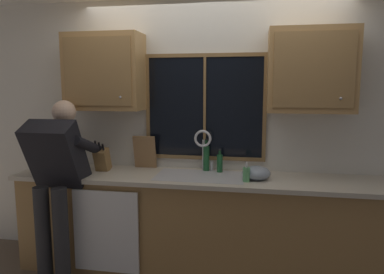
# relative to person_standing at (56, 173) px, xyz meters

# --- Properties ---
(back_wall) EXTENTS (5.90, 0.12, 2.55)m
(back_wall) POSITION_rel_person_standing_xyz_m (1.28, 0.70, 0.30)
(back_wall) COLOR silver
(back_wall) RESTS_ON floor
(window_glass) EXTENTS (1.10, 0.02, 0.95)m
(window_glass) POSITION_rel_person_standing_xyz_m (1.22, 0.63, 0.55)
(window_glass) COLOR black
(window_frame_top) EXTENTS (1.17, 0.02, 0.04)m
(window_frame_top) POSITION_rel_person_standing_xyz_m (1.22, 0.62, 1.04)
(window_frame_top) COLOR olive
(window_frame_bottom) EXTENTS (1.17, 0.02, 0.04)m
(window_frame_bottom) POSITION_rel_person_standing_xyz_m (1.22, 0.62, 0.06)
(window_frame_bottom) COLOR olive
(window_frame_left) EXTENTS (0.03, 0.02, 0.95)m
(window_frame_left) POSITION_rel_person_standing_xyz_m (0.65, 0.62, 0.55)
(window_frame_left) COLOR olive
(window_frame_right) EXTENTS (0.03, 0.02, 0.95)m
(window_frame_right) POSITION_rel_person_standing_xyz_m (1.78, 0.62, 0.55)
(window_frame_right) COLOR olive
(window_mullion_center) EXTENTS (0.02, 0.02, 0.95)m
(window_mullion_center) POSITION_rel_person_standing_xyz_m (1.22, 0.62, 0.55)
(window_mullion_center) COLOR olive
(lower_cabinet_run) EXTENTS (3.50, 0.58, 0.88)m
(lower_cabinet_run) POSITION_rel_person_standing_xyz_m (1.28, 0.35, -0.54)
(lower_cabinet_run) COLOR #A07744
(lower_cabinet_run) RESTS_ON floor
(countertop) EXTENTS (3.56, 0.62, 0.04)m
(countertop) POSITION_rel_person_standing_xyz_m (1.28, 0.33, -0.08)
(countertop) COLOR beige
(countertop) RESTS_ON lower_cabinet_run
(dishwasher_front) EXTENTS (0.60, 0.02, 0.74)m
(dishwasher_front) POSITION_rel_person_standing_xyz_m (0.42, 0.03, -0.52)
(dishwasher_front) COLOR white
(upper_cabinet_left) EXTENTS (0.73, 0.36, 0.72)m
(upper_cabinet_left) POSITION_rel_person_standing_xyz_m (0.27, 0.47, 0.88)
(upper_cabinet_left) COLOR #B2844C
(upper_cabinet_right) EXTENTS (0.73, 0.36, 0.72)m
(upper_cabinet_right) POSITION_rel_person_standing_xyz_m (2.16, 0.47, 0.88)
(upper_cabinet_right) COLOR #B2844C
(sink) EXTENTS (0.80, 0.46, 0.21)m
(sink) POSITION_rel_person_standing_xyz_m (1.22, 0.34, -0.15)
(sink) COLOR #B7B7BC
(sink) RESTS_ON lower_cabinet_run
(faucet) EXTENTS (0.18, 0.09, 0.40)m
(faucet) POSITION_rel_person_standing_xyz_m (1.22, 0.52, 0.20)
(faucet) COLOR silver
(faucet) RESTS_ON countertop
(person_standing) EXTENTS (0.53, 0.66, 1.60)m
(person_standing) POSITION_rel_person_standing_xyz_m (0.00, 0.00, 0.00)
(person_standing) COLOR #262628
(person_standing) RESTS_ON floor
(knife_block) EXTENTS (0.12, 0.18, 0.32)m
(knife_block) POSITION_rel_person_standing_xyz_m (0.26, 0.37, 0.05)
(knife_block) COLOR olive
(knife_block) RESTS_ON countertop
(cutting_board) EXTENTS (0.22, 0.09, 0.33)m
(cutting_board) POSITION_rel_person_standing_xyz_m (0.63, 0.56, 0.10)
(cutting_board) COLOR #997047
(cutting_board) RESTS_ON countertop
(mixing_bowl) EXTENTS (0.24, 0.24, 0.12)m
(mixing_bowl) POSITION_rel_person_standing_xyz_m (1.72, 0.32, -0.00)
(mixing_bowl) COLOR #8C99A8
(mixing_bowl) RESTS_ON countertop
(soap_dispenser) EXTENTS (0.06, 0.07, 0.17)m
(soap_dispenser) POSITION_rel_person_standing_xyz_m (1.63, 0.22, 0.01)
(soap_dispenser) COLOR #59A566
(soap_dispenser) RESTS_ON countertop
(bottle_green_glass) EXTENTS (0.06, 0.06, 0.31)m
(bottle_green_glass) POSITION_rel_person_standing_xyz_m (1.24, 0.56, 0.07)
(bottle_green_glass) COLOR #1E592D
(bottle_green_glass) RESTS_ON countertop
(bottle_tall_clear) EXTENTS (0.05, 0.05, 0.22)m
(bottle_tall_clear) POSITION_rel_person_standing_xyz_m (1.38, 0.52, 0.04)
(bottle_tall_clear) COLOR #1E592D
(bottle_tall_clear) RESTS_ON countertop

